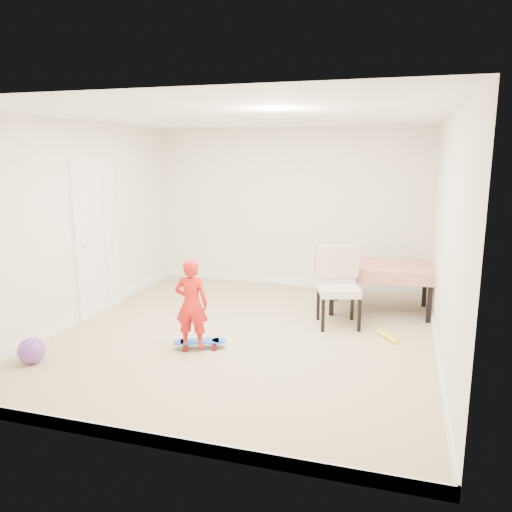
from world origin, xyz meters
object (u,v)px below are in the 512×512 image
(skateboard, at_px, (200,344))
(child, at_px, (192,307))
(dining_chair, at_px, (339,287))
(balloon, at_px, (31,351))
(dining_table, at_px, (380,287))

(skateboard, bearing_deg, child, -146.66)
(skateboard, bearing_deg, dining_chair, 18.84)
(skateboard, distance_m, child, 0.47)
(skateboard, xyz_separation_m, child, (-0.06, -0.08, 0.46))
(dining_chair, relative_size, balloon, 3.63)
(dining_chair, bearing_deg, skateboard, -156.29)
(dining_chair, height_order, balloon, dining_chair)
(skateboard, bearing_deg, balloon, -171.96)
(dining_chair, relative_size, child, 1.00)
(dining_table, distance_m, skateboard, 2.77)
(dining_table, height_order, balloon, dining_table)
(child, xyz_separation_m, balloon, (-1.49, -0.81, -0.37))
(dining_chair, bearing_deg, dining_table, 41.81)
(skateboard, xyz_separation_m, balloon, (-1.54, -0.89, 0.09))
(child, bearing_deg, dining_table, -141.58)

